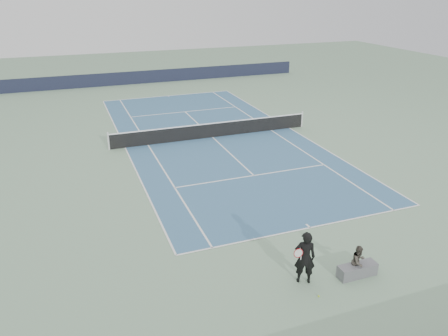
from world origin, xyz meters
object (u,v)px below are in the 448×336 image
object	(u,v)px
tennis_player	(305,257)
spectator_bench	(358,266)
tennis_net	(212,130)
tennis_ball	(319,296)

from	to	relation	value
tennis_player	spectator_bench	world-z (taller)	tennis_player
tennis_net	tennis_player	size ratio (longest dim) A/B	6.97
spectator_bench	tennis_ball	bearing A→B (deg)	-164.52
tennis_net	tennis_ball	size ratio (longest dim) A/B	209.61
tennis_net	tennis_player	bearing A→B (deg)	-97.63
tennis_net	tennis_player	xyz separation A→B (m)	(-1.97, -14.74, 0.42)
tennis_player	spectator_bench	xyz separation A→B (m)	(1.82, -0.37, -0.53)
tennis_player	spectator_bench	size ratio (longest dim) A/B	1.31
tennis_net	spectator_bench	xyz separation A→B (m)	(-0.15, -15.11, -0.11)
tennis_ball	spectator_bench	bearing A→B (deg)	15.48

